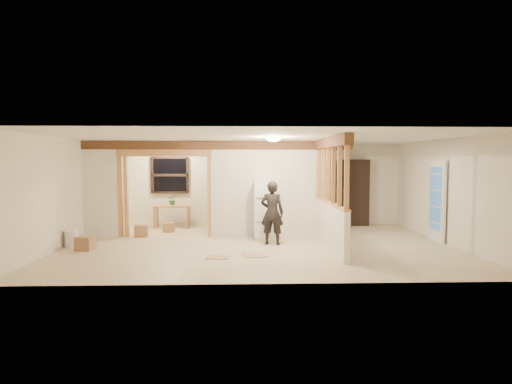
{
  "coord_description": "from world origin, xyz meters",
  "views": [
    {
      "loc": [
        -0.39,
        -9.95,
        1.94
      ],
      "look_at": [
        -0.05,
        0.4,
        1.22
      ],
      "focal_mm": 30.0,
      "sensor_mm": 36.0,
      "label": 1
    }
  ],
  "objects_px": {
    "woman": "(272,213)",
    "bookshelf": "(352,193)",
    "work_table": "(172,216)",
    "refrigerator": "(266,210)",
    "shop_vac": "(110,223)"
  },
  "relations": [
    {
      "from": "woman",
      "to": "work_table",
      "type": "xyz_separation_m",
      "value": [
        -2.79,
        2.72,
        -0.42
      ]
    },
    {
      "from": "shop_vac",
      "to": "bookshelf",
      "type": "xyz_separation_m",
      "value": [
        6.95,
        1.37,
        0.71
      ]
    },
    {
      "from": "work_table",
      "to": "bookshelf",
      "type": "bearing_deg",
      "value": -2.01
    },
    {
      "from": "refrigerator",
      "to": "bookshelf",
      "type": "height_order",
      "value": "bookshelf"
    },
    {
      "from": "woman",
      "to": "shop_vac",
      "type": "distance_m",
      "value": 4.6
    },
    {
      "from": "work_table",
      "to": "refrigerator",
      "type": "bearing_deg",
      "value": -40.09
    },
    {
      "from": "work_table",
      "to": "shop_vac",
      "type": "distance_m",
      "value": 1.87
    },
    {
      "from": "refrigerator",
      "to": "woman",
      "type": "distance_m",
      "value": 0.83
    },
    {
      "from": "bookshelf",
      "to": "shop_vac",
      "type": "bearing_deg",
      "value": -168.85
    },
    {
      "from": "work_table",
      "to": "shop_vac",
      "type": "height_order",
      "value": "work_table"
    },
    {
      "from": "woman",
      "to": "bookshelf",
      "type": "relative_size",
      "value": 0.75
    },
    {
      "from": "woman",
      "to": "bookshelf",
      "type": "distance_m",
      "value": 4.0
    },
    {
      "from": "work_table",
      "to": "shop_vac",
      "type": "xyz_separation_m",
      "value": [
        -1.5,
        -1.11,
        -0.03
      ]
    },
    {
      "from": "refrigerator",
      "to": "shop_vac",
      "type": "bearing_deg",
      "value": 169.29
    },
    {
      "from": "woman",
      "to": "bookshelf",
      "type": "height_order",
      "value": "bookshelf"
    }
  ]
}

